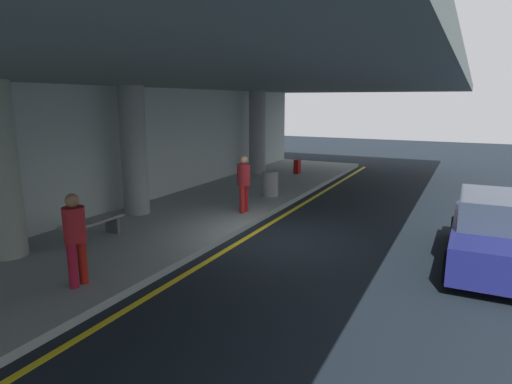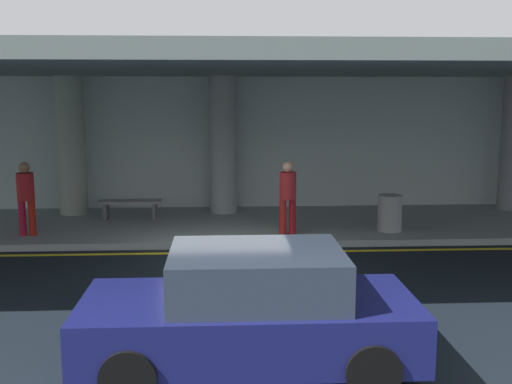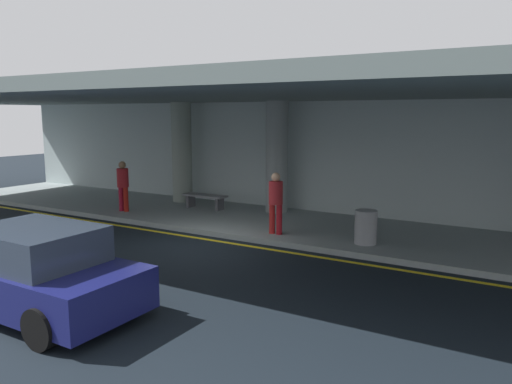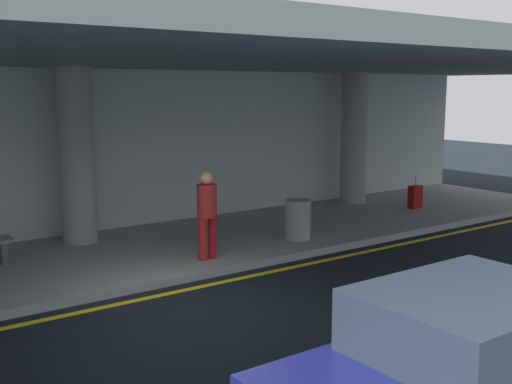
{
  "view_description": "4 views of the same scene",
  "coord_description": "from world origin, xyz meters",
  "px_view_note": "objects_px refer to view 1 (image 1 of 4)",
  "views": [
    {
      "loc": [
        -9.62,
        -4.21,
        3.4
      ],
      "look_at": [
        1.51,
        1.29,
        0.79
      ],
      "focal_mm": 30.72,
      "sensor_mm": 36.0,
      "label": 1
    },
    {
      "loc": [
        -0.0,
        -12.18,
        3.4
      ],
      "look_at": [
        0.75,
        1.77,
        1.13
      ],
      "focal_mm": 43.55,
      "sensor_mm": 36.0,
      "label": 2
    },
    {
      "loc": [
        7.81,
        -9.99,
        3.38
      ],
      "look_at": [
        0.6,
        2.08,
        1.18
      ],
      "focal_mm": 35.04,
      "sensor_mm": 36.0,
      "label": 3
    },
    {
      "loc": [
        -4.57,
        -8.29,
        3.37
      ],
      "look_at": [
        2.56,
        1.6,
        1.35
      ],
      "focal_mm": 44.08,
      "sensor_mm": 36.0,
      "label": 4
    }
  ],
  "objects_px": {
    "suitcase_upright_primary": "(297,167)",
    "support_column_far_left": "(0,171)",
    "person_waiting_for_ride": "(244,180)",
    "support_column_left_mid": "(134,151)",
    "car_navy": "(500,234)",
    "trash_bin_steel": "(270,184)",
    "traveler_with_luggage": "(75,234)",
    "bench_metal": "(93,225)",
    "support_column_center": "(257,133)"
  },
  "relations": [
    {
      "from": "person_waiting_for_ride",
      "to": "support_column_far_left",
      "type": "bearing_deg",
      "value": -174.52
    },
    {
      "from": "trash_bin_steel",
      "to": "bench_metal",
      "type": "bearing_deg",
      "value": 164.63
    },
    {
      "from": "support_column_left_mid",
      "to": "car_navy",
      "type": "height_order",
      "value": "support_column_left_mid"
    },
    {
      "from": "traveler_with_luggage",
      "to": "person_waiting_for_ride",
      "type": "bearing_deg",
      "value": -2.23
    },
    {
      "from": "car_navy",
      "to": "bench_metal",
      "type": "bearing_deg",
      "value": -76.09
    },
    {
      "from": "suitcase_upright_primary",
      "to": "support_column_far_left",
      "type": "bearing_deg",
      "value": -167.89
    },
    {
      "from": "car_navy",
      "to": "traveler_with_luggage",
      "type": "distance_m",
      "value": 8.29
    },
    {
      "from": "support_column_center",
      "to": "person_waiting_for_ride",
      "type": "relative_size",
      "value": 2.17
    },
    {
      "from": "support_column_center",
      "to": "car_navy",
      "type": "bearing_deg",
      "value": -129.46
    },
    {
      "from": "support_column_far_left",
      "to": "traveler_with_luggage",
      "type": "relative_size",
      "value": 2.17
    },
    {
      "from": "support_column_center",
      "to": "person_waiting_for_ride",
      "type": "xyz_separation_m",
      "value": [
        -6.53,
        -2.76,
        -0.86
      ]
    },
    {
      "from": "person_waiting_for_ride",
      "to": "trash_bin_steel",
      "type": "height_order",
      "value": "person_waiting_for_ride"
    },
    {
      "from": "suitcase_upright_primary",
      "to": "bench_metal",
      "type": "distance_m",
      "value": 11.16
    },
    {
      "from": "support_column_left_mid",
      "to": "suitcase_upright_primary",
      "type": "bearing_deg",
      "value": -10.74
    },
    {
      "from": "traveler_with_luggage",
      "to": "bench_metal",
      "type": "xyz_separation_m",
      "value": [
        2.05,
        1.78,
        -0.61
      ]
    },
    {
      "from": "bench_metal",
      "to": "trash_bin_steel",
      "type": "distance_m",
      "value": 6.53
    },
    {
      "from": "traveler_with_luggage",
      "to": "trash_bin_steel",
      "type": "relative_size",
      "value": 1.98
    },
    {
      "from": "support_column_center",
      "to": "car_navy",
      "type": "distance_m",
      "value": 12.14
    },
    {
      "from": "support_column_left_mid",
      "to": "traveler_with_luggage",
      "type": "bearing_deg",
      "value": -150.14
    },
    {
      "from": "support_column_center",
      "to": "traveler_with_luggage",
      "type": "relative_size",
      "value": 2.17
    },
    {
      "from": "support_column_far_left",
      "to": "bench_metal",
      "type": "xyz_separation_m",
      "value": [
        1.6,
        -0.77,
        -1.47
      ]
    },
    {
      "from": "support_column_far_left",
      "to": "person_waiting_for_ride",
      "type": "height_order",
      "value": "support_column_far_left"
    },
    {
      "from": "person_waiting_for_ride",
      "to": "trash_bin_steel",
      "type": "bearing_deg",
      "value": 38.38
    },
    {
      "from": "support_column_center",
      "to": "car_navy",
      "type": "height_order",
      "value": "support_column_center"
    },
    {
      "from": "support_column_far_left",
      "to": "person_waiting_for_ride",
      "type": "relative_size",
      "value": 2.17
    },
    {
      "from": "car_navy",
      "to": "support_column_left_mid",
      "type": "bearing_deg",
      "value": -91.74
    },
    {
      "from": "support_column_far_left",
      "to": "support_column_center",
      "type": "relative_size",
      "value": 1.0
    },
    {
      "from": "car_navy",
      "to": "suitcase_upright_primary",
      "type": "bearing_deg",
      "value": -141.34
    },
    {
      "from": "person_waiting_for_ride",
      "to": "bench_metal",
      "type": "distance_m",
      "value": 4.39
    },
    {
      "from": "traveler_with_luggage",
      "to": "person_waiting_for_ride",
      "type": "height_order",
      "value": "same"
    },
    {
      "from": "car_navy",
      "to": "person_waiting_for_ride",
      "type": "xyz_separation_m",
      "value": [
        1.14,
        6.56,
        0.4
      ]
    },
    {
      "from": "support_column_left_mid",
      "to": "traveler_with_luggage",
      "type": "height_order",
      "value": "support_column_left_mid"
    },
    {
      "from": "support_column_far_left",
      "to": "trash_bin_steel",
      "type": "bearing_deg",
      "value": -17.59
    },
    {
      "from": "support_column_center",
      "to": "trash_bin_steel",
      "type": "bearing_deg",
      "value": -148.54
    },
    {
      "from": "support_column_far_left",
      "to": "trash_bin_steel",
      "type": "distance_m",
      "value": 8.41
    },
    {
      "from": "support_column_left_mid",
      "to": "support_column_center",
      "type": "relative_size",
      "value": 1.0
    },
    {
      "from": "support_column_center",
      "to": "trash_bin_steel",
      "type": "xyz_separation_m",
      "value": [
        -4.1,
        -2.51,
        -1.4
      ]
    },
    {
      "from": "support_column_far_left",
      "to": "traveler_with_luggage",
      "type": "xyz_separation_m",
      "value": [
        -0.45,
        -2.56,
        -0.86
      ]
    },
    {
      "from": "support_column_far_left",
      "to": "support_column_center",
      "type": "height_order",
      "value": "same"
    },
    {
      "from": "support_column_far_left",
      "to": "trash_bin_steel",
      "type": "xyz_separation_m",
      "value": [
        7.9,
        -2.51,
        -1.4
      ]
    },
    {
      "from": "support_column_center",
      "to": "suitcase_upright_primary",
      "type": "relative_size",
      "value": 4.06
    },
    {
      "from": "person_waiting_for_ride",
      "to": "suitcase_upright_primary",
      "type": "distance_m",
      "value": 7.37
    },
    {
      "from": "suitcase_upright_primary",
      "to": "trash_bin_steel",
      "type": "bearing_deg",
      "value": -150.47
    },
    {
      "from": "car_navy",
      "to": "suitcase_upright_primary",
      "type": "distance_m",
      "value": 11.38
    },
    {
      "from": "support_column_far_left",
      "to": "suitcase_upright_primary",
      "type": "bearing_deg",
      "value": -7.41
    },
    {
      "from": "support_column_left_mid",
      "to": "bench_metal",
      "type": "xyz_separation_m",
      "value": [
        -2.4,
        -0.77,
        -1.47
      ]
    },
    {
      "from": "traveler_with_luggage",
      "to": "suitcase_upright_primary",
      "type": "bearing_deg",
      "value": 3.71
    },
    {
      "from": "support_column_left_mid",
      "to": "car_navy",
      "type": "xyz_separation_m",
      "value": [
        0.32,
        -9.32,
        -1.26
      ]
    },
    {
      "from": "support_column_far_left",
      "to": "suitcase_upright_primary",
      "type": "distance_m",
      "value": 12.92
    },
    {
      "from": "car_navy",
      "to": "person_waiting_for_ride",
      "type": "distance_m",
      "value": 6.67
    }
  ]
}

